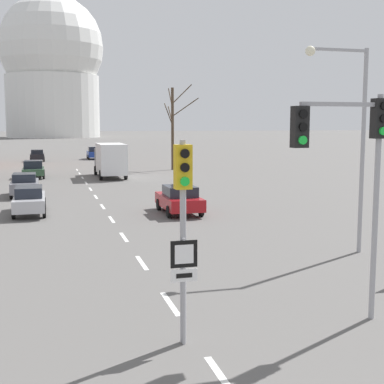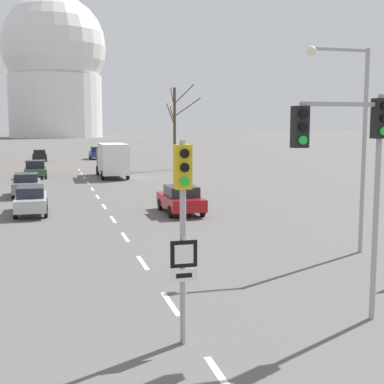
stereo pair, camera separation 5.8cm
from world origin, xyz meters
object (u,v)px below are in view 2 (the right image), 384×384
object	(u,v)px
sedan_near_right	(40,155)
route_sign_post	(184,273)
street_lamp_right	(353,127)
sedan_mid_centre	(36,169)
traffic_signal_centre_tall	(183,203)
sedan_distant_centre	(96,153)
delivery_truck	(112,159)
sedan_far_right	(181,199)
sedan_far_left	(31,200)
traffic_signal_near_right	(353,150)
sedan_near_left	(27,184)

from	to	relation	value
sedan_near_right	route_sign_post	bearing A→B (deg)	-86.36
street_lamp_right	sedan_mid_centre	world-z (taller)	street_lamp_right
traffic_signal_centre_tall	sedan_near_right	bearing A→B (deg)	93.66
sedan_distant_centre	delivery_truck	distance (m)	26.98
traffic_signal_centre_tall	sedan_distant_centre	xyz separation A→B (m)	(3.58, 65.21, -2.30)
traffic_signal_centre_tall	delivery_truck	size ratio (longest dim) A/B	0.63
sedan_far_right	traffic_signal_centre_tall	bearing A→B (deg)	-103.62
sedan_distant_centre	traffic_signal_centre_tall	bearing A→B (deg)	-93.14
delivery_truck	sedan_far_left	bearing A→B (deg)	-108.93
traffic_signal_near_right	route_sign_post	xyz separation A→B (m)	(-4.25, -0.32, -2.61)
sedan_far_right	delivery_truck	distance (m)	21.24
street_lamp_right	sedan_distant_centre	xyz separation A→B (m)	(-4.55, 58.68, -3.90)
street_lamp_right	sedan_mid_centre	xyz separation A→B (m)	(-12.16, 33.07, -3.96)
route_sign_post	sedan_mid_centre	distance (m)	39.93
sedan_far_left	sedan_distant_centre	bearing A→B (deg)	80.92
sedan_mid_centre	sedan_distant_centre	world-z (taller)	sedan_distant_centre
sedan_far_right	delivery_truck	xyz separation A→B (m)	(-1.33, 21.18, 0.91)
route_sign_post	sedan_near_right	xyz separation A→B (m)	(-3.99, 62.76, -0.85)
traffic_signal_centre_tall	sedan_far_right	xyz separation A→B (m)	(4.14, 17.08, -2.39)
traffic_signal_centre_tall	sedan_distant_centre	world-z (taller)	traffic_signal_centre_tall
sedan_mid_centre	route_sign_post	bearing A→B (deg)	-84.23
street_lamp_right	traffic_signal_centre_tall	bearing A→B (deg)	-141.19
sedan_near_left	traffic_signal_near_right	bearing A→B (deg)	-72.10
traffic_signal_near_right	sedan_near_right	distance (m)	63.08
route_sign_post	delivery_truck	distance (m)	38.48
sedan_near_left	sedan_mid_centre	world-z (taller)	sedan_mid_centre
traffic_signal_centre_tall	sedan_near_right	distance (m)	62.81
street_lamp_right	sedan_distant_centre	size ratio (longest dim) A/B	1.86
traffic_signal_near_right	route_sign_post	size ratio (longest dim) A/B	2.31
street_lamp_right	sedan_near_right	distance (m)	57.54
route_sign_post	sedan_near_left	world-z (taller)	route_sign_post
traffic_signal_centre_tall	sedan_distant_centre	bearing A→B (deg)	86.86
traffic_signal_near_right	sedan_far_right	distance (m)	17.23
traffic_signal_centre_tall	sedan_far_left	xyz separation A→B (m)	(-3.81, 18.95, -2.37)
delivery_truck	route_sign_post	bearing A→B (deg)	-94.21
sedan_far_left	traffic_signal_near_right	bearing A→B (deg)	-66.77
sedan_far_left	delivery_truck	distance (m)	20.43
route_sign_post	sedan_near_right	size ratio (longest dim) A/B	0.63
sedan_mid_centre	traffic_signal_near_right	bearing A→B (deg)	-78.15
sedan_distant_centre	street_lamp_right	bearing A→B (deg)	-85.57
traffic_signal_near_right	sedan_distant_centre	bearing A→B (deg)	90.58
street_lamp_right	traffic_signal_near_right	bearing A→B (deg)	-121.55
street_lamp_right	sedan_near_right	bearing A→B (deg)	102.20
sedan_near_left	sedan_mid_centre	xyz separation A→B (m)	(0.30, 12.89, 0.01)
route_sign_post	sedan_near_left	xyz separation A→B (m)	(-4.31, 26.83, -0.83)
route_sign_post	delivery_truck	bearing A→B (deg)	85.79
street_lamp_right	sedan_mid_centre	size ratio (longest dim) A/B	1.87
sedan_near_left	sedan_near_right	distance (m)	35.93
sedan_distant_centre	delivery_truck	bearing A→B (deg)	-91.64
traffic_signal_centre_tall	sedan_near_left	distance (m)	27.16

